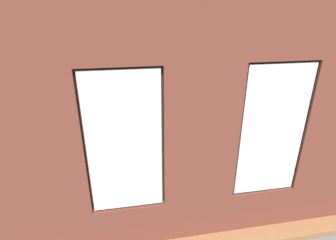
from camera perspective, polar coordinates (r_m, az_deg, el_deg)
ground_plane at (r=6.54m, az=-0.24°, el=-6.88°), size 6.26×6.00×0.10m
brick_wall_with_windows at (r=3.47m, az=7.26°, el=-3.13°), size 5.66×0.30×3.41m
white_wall_right at (r=5.87m, az=-27.79°, el=5.46°), size 0.10×5.00×3.41m
couch_by_window at (r=4.64m, az=-3.13°, el=-15.43°), size 1.94×0.87×0.80m
couch_left at (r=6.49m, az=19.76°, el=-4.83°), size 1.02×1.93×0.80m
coffee_table at (r=6.37m, az=-1.64°, el=-3.50°), size 1.38×0.74×0.42m
cup_ceramic at (r=6.38m, az=-3.30°, el=-2.44°), size 0.08×0.08×0.10m
candle_jar at (r=6.32m, az=-1.65°, el=-2.67°), size 0.08×0.08×0.10m
table_plant_small at (r=6.47m, az=1.50°, el=-1.45°), size 0.12×0.12×0.20m
remote_silver at (r=6.25m, az=-0.55°, el=-3.35°), size 0.18×0.11×0.02m
remote_gray at (r=6.20m, az=-5.28°, el=-3.71°), size 0.18×0.09×0.02m
media_console at (r=6.00m, az=-23.47°, el=-8.62°), size 1.00×0.42×0.52m
tv_flatscreen at (r=5.70m, az=-24.52°, el=-2.84°), size 1.17×0.20×0.82m
potted_plant_by_left_couch at (r=7.45m, az=11.99°, el=-0.53°), size 0.24×0.24×0.46m
potted_plant_foreground_right at (r=8.01m, az=-18.30°, el=3.96°), size 0.90×0.98×1.49m
potted_plant_between_couches at (r=4.90m, az=13.75°, el=-11.23°), size 0.94×0.90×1.00m
potted_plant_corner_far_left at (r=5.38m, az=28.90°, el=-7.18°), size 0.80×0.69×1.25m
potted_plant_corner_near_left at (r=8.65m, az=12.49°, el=5.20°), size 0.85×0.87×1.18m
potted_plant_mid_room_small at (r=7.41m, az=4.60°, el=0.95°), size 0.41×0.41×0.62m
potted_plant_beside_window_right at (r=4.49m, az=-20.82°, el=-14.44°), size 0.87×0.87×1.17m
potted_plant_near_tv at (r=4.77m, az=-20.54°, el=-7.69°), size 1.05×0.95×1.61m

